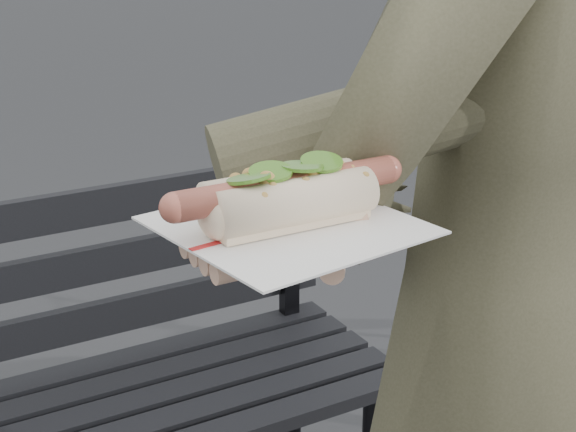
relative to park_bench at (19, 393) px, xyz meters
name	(u,v)px	position (x,y,z in m)	size (l,w,h in m)	color
park_bench	(19,393)	(0.00, 0.00, 0.00)	(1.50, 0.44, 0.88)	black
person	(504,334)	(0.43, -0.85, 0.41)	(0.68, 0.45, 1.86)	#45442E
held_hotdog	(415,130)	(0.24, -0.90, 0.71)	(0.62, 0.32, 0.20)	#45442E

